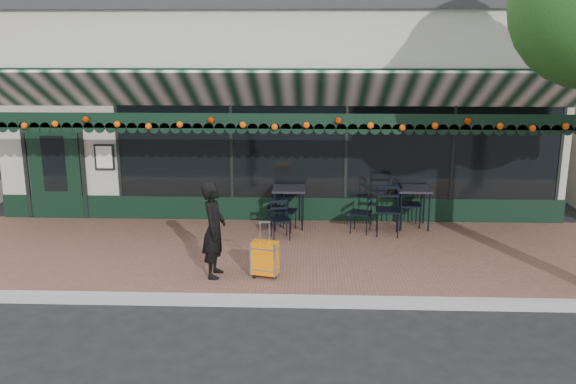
{
  "coord_description": "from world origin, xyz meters",
  "views": [
    {
      "loc": [
        0.67,
        -8.57,
        3.86
      ],
      "look_at": [
        0.28,
        1.6,
        1.35
      ],
      "focal_mm": 38.0,
      "sensor_mm": 36.0,
      "label": 1
    }
  ],
  "objects_px": {
    "cafe_table_b": "(289,192)",
    "chair_b_left": "(276,208)",
    "chair_a_left": "(361,213)",
    "chair_a_right": "(409,205)",
    "chair_a_front": "(388,211)",
    "chair_b_front": "(280,220)",
    "woman": "(214,230)",
    "cafe_table_a": "(414,192)",
    "chair_b_right": "(286,211)",
    "suitcase": "(265,259)"
  },
  "relations": [
    {
      "from": "cafe_table_a",
      "to": "chair_b_right",
      "type": "relative_size",
      "value": 1.04
    },
    {
      "from": "chair_a_front",
      "to": "suitcase",
      "type": "bearing_deg",
      "value": -129.45
    },
    {
      "from": "chair_a_front",
      "to": "woman",
      "type": "bearing_deg",
      "value": -138.42
    },
    {
      "from": "woman",
      "to": "chair_a_front",
      "type": "xyz_separation_m",
      "value": [
        3.07,
        2.31,
        -0.3
      ]
    },
    {
      "from": "cafe_table_b",
      "to": "chair_b_left",
      "type": "distance_m",
      "value": 0.44
    },
    {
      "from": "cafe_table_b",
      "to": "chair_a_left",
      "type": "bearing_deg",
      "value": -13.45
    },
    {
      "from": "chair_a_left",
      "to": "chair_a_front",
      "type": "distance_m",
      "value": 0.54
    },
    {
      "from": "chair_a_right",
      "to": "cafe_table_a",
      "type": "bearing_deg",
      "value": -134.29
    },
    {
      "from": "chair_b_right",
      "to": "chair_b_front",
      "type": "xyz_separation_m",
      "value": [
        -0.07,
        -0.55,
        -0.02
      ]
    },
    {
      "from": "cafe_table_a",
      "to": "cafe_table_b",
      "type": "distance_m",
      "value": 2.54
    },
    {
      "from": "chair_a_right",
      "to": "chair_b_left",
      "type": "height_order",
      "value": "chair_a_right"
    },
    {
      "from": "cafe_table_b",
      "to": "chair_a_right",
      "type": "distance_m",
      "value": 2.5
    },
    {
      "from": "chair_a_front",
      "to": "chair_b_right",
      "type": "height_order",
      "value": "chair_a_front"
    },
    {
      "from": "chair_b_right",
      "to": "chair_b_front",
      "type": "relative_size",
      "value": 1.06
    },
    {
      "from": "chair_a_left",
      "to": "chair_a_right",
      "type": "xyz_separation_m",
      "value": [
        1.03,
        0.45,
        0.06
      ]
    },
    {
      "from": "chair_a_left",
      "to": "chair_a_front",
      "type": "relative_size",
      "value": 0.81
    },
    {
      "from": "cafe_table_b",
      "to": "chair_b_front",
      "type": "relative_size",
      "value": 1.1
    },
    {
      "from": "cafe_table_b",
      "to": "chair_b_left",
      "type": "xyz_separation_m",
      "value": [
        -0.26,
        -0.0,
        -0.35
      ]
    },
    {
      "from": "cafe_table_b",
      "to": "chair_a_front",
      "type": "height_order",
      "value": "chair_a_front"
    },
    {
      "from": "woman",
      "to": "chair_b_left",
      "type": "bearing_deg",
      "value": -14.07
    },
    {
      "from": "cafe_table_b",
      "to": "chair_a_front",
      "type": "distance_m",
      "value": 2.03
    },
    {
      "from": "chair_a_front",
      "to": "chair_b_front",
      "type": "bearing_deg",
      "value": -166.21
    },
    {
      "from": "woman",
      "to": "suitcase",
      "type": "bearing_deg",
      "value": -88.38
    },
    {
      "from": "cafe_table_a",
      "to": "chair_a_front",
      "type": "bearing_deg",
      "value": -137.27
    },
    {
      "from": "chair_a_left",
      "to": "chair_a_right",
      "type": "height_order",
      "value": "chair_a_right"
    },
    {
      "from": "woman",
      "to": "chair_a_left",
      "type": "distance_m",
      "value": 3.55
    },
    {
      "from": "cafe_table_b",
      "to": "chair_b_left",
      "type": "bearing_deg",
      "value": -179.83
    },
    {
      "from": "cafe_table_a",
      "to": "chair_a_front",
      "type": "relative_size",
      "value": 0.85
    },
    {
      "from": "cafe_table_a",
      "to": "chair_a_front",
      "type": "distance_m",
      "value": 0.83
    },
    {
      "from": "cafe_table_a",
      "to": "chair_b_front",
      "type": "xyz_separation_m",
      "value": [
        -2.67,
        -0.87,
        -0.37
      ]
    },
    {
      "from": "suitcase",
      "to": "chair_a_front",
      "type": "bearing_deg",
      "value": 61.05
    },
    {
      "from": "chair_a_right",
      "to": "chair_b_front",
      "type": "relative_size",
      "value": 1.21
    },
    {
      "from": "chair_b_front",
      "to": "chair_b_left",
      "type": "bearing_deg",
      "value": 85.52
    },
    {
      "from": "woman",
      "to": "chair_b_left",
      "type": "height_order",
      "value": "woman"
    },
    {
      "from": "suitcase",
      "to": "chair_b_front",
      "type": "height_order",
      "value": "suitcase"
    },
    {
      "from": "chair_a_front",
      "to": "chair_b_front",
      "type": "height_order",
      "value": "chair_a_front"
    },
    {
      "from": "chair_b_left",
      "to": "chair_b_right",
      "type": "bearing_deg",
      "value": 38.98
    },
    {
      "from": "woman",
      "to": "chair_a_front",
      "type": "bearing_deg",
      "value": -50.25
    },
    {
      "from": "chair_a_right",
      "to": "chair_a_front",
      "type": "relative_size",
      "value": 0.93
    },
    {
      "from": "cafe_table_a",
      "to": "chair_b_front",
      "type": "bearing_deg",
      "value": -161.94
    },
    {
      "from": "cafe_table_b",
      "to": "chair_a_front",
      "type": "relative_size",
      "value": 0.85
    },
    {
      "from": "chair_b_right",
      "to": "chair_a_front",
      "type": "bearing_deg",
      "value": -79.73
    },
    {
      "from": "woman",
      "to": "cafe_table_b",
      "type": "xyz_separation_m",
      "value": [
        1.1,
        2.79,
        -0.04
      ]
    },
    {
      "from": "chair_a_right",
      "to": "chair_a_left",
      "type": "bearing_deg",
      "value": 112.75
    },
    {
      "from": "cafe_table_b",
      "to": "chair_b_right",
      "type": "height_order",
      "value": "cafe_table_b"
    },
    {
      "from": "woman",
      "to": "cafe_table_a",
      "type": "xyz_separation_m",
      "value": [
        3.64,
        2.84,
        -0.04
      ]
    },
    {
      "from": "suitcase",
      "to": "chair_b_left",
      "type": "height_order",
      "value": "suitcase"
    },
    {
      "from": "cafe_table_a",
      "to": "cafe_table_b",
      "type": "height_order",
      "value": "cafe_table_a"
    },
    {
      "from": "chair_b_front",
      "to": "cafe_table_a",
      "type": "bearing_deg",
      "value": 4.95
    },
    {
      "from": "chair_a_left",
      "to": "woman",
      "type": "bearing_deg",
      "value": -28.22
    }
  ]
}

